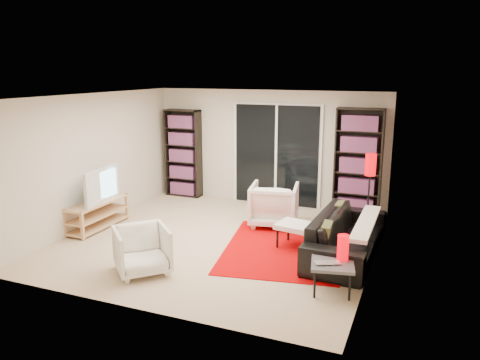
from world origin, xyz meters
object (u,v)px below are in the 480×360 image
Objects in this scene: bookshelf_right at (358,162)px; side_table at (332,266)px; ottoman at (297,227)px; sofa at (347,235)px; tv_stand at (98,214)px; bookshelf_left at (183,153)px; armchair_back at (274,205)px; armchair_front at (142,250)px; floor_lamp at (370,173)px.

bookshelf_right is 3.30× the size of side_table.
sofa is at bearing -1.85° from ottoman.
bookshelf_left is at bearing 82.04° from tv_stand.
bookshelf_left is 5.40m from side_table.
armchair_back is 2.88m from armchair_front.
sofa is 3.09× the size of armchair_front.
bookshelf_right is 1.91m from armchair_back.
bookshelf_left is 0.93× the size of bookshelf_right.
bookshelf_left is 3.94m from ottoman.
armchair_back is at bearing -170.49° from floor_lamp.
bookshelf_left is at bearing 180.00° from bookshelf_right.
floor_lamp is at bearing 178.66° from armchair_back.
armchair_back is (2.55, -1.23, -0.58)m from bookshelf_left.
tv_stand is 4.90m from floor_lamp.
tv_stand is 0.95× the size of floor_lamp.
armchair_front reaches higher than side_table.
bookshelf_left reaches higher than side_table.
sofa is 0.81m from ottoman.
floor_lamp is at bearing -4.36° from sofa.
bookshelf_right is 1.50× the size of floor_lamp.
tv_stand is at bearing 13.92° from armchair_back.
bookshelf_left is 2.26× the size of armchair_back.
armchair_front is at bearing -35.98° from tv_stand.
bookshelf_right reaches higher than tv_stand.
floor_lamp is at bearing -12.90° from bookshelf_left.
side_table is at bearing -176.36° from sofa.
armchair_front is at bearing -170.88° from side_table.
bookshelf_left reaches higher than tv_stand.
ottoman is (1.76, 1.75, 0.01)m from armchair_front.
tv_stand is 3.62m from ottoman.
bookshelf_right is (3.85, -0.00, 0.07)m from bookshelf_left.
armchair_back reaches higher than armchair_front.
floor_lamp is (0.34, -0.96, 0.02)m from bookshelf_right.
ottoman is at bearing 6.60° from tv_stand.
bookshelf_right is 4.63m from armchair_front.
floor_lamp is at bearing 87.35° from side_table.
bookshelf_left is 4.64m from sofa.
ottoman is (3.23, -2.16, -0.63)m from bookshelf_left.
floor_lamp is (4.19, -0.96, 0.10)m from bookshelf_left.
side_table is (2.60, 0.42, 0.03)m from armchair_front.
bookshelf_left is at bearing 146.24° from ottoman.
armchair_back is at bearing 59.83° from sofa.
armchair_back is 0.61× the size of floor_lamp.
floor_lamp is (0.15, 1.23, 0.74)m from sofa.
armchair_back reaches higher than ottoman.
bookshelf_left is 4.23m from armchair_front.
bookshelf_right is at bearing -147.32° from armchair_back.
armchair_front is (1.48, -3.91, -0.64)m from bookshelf_left.
bookshelf_left reaches higher than armchair_front.
tv_stand is 1.83× the size of armchair_front.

